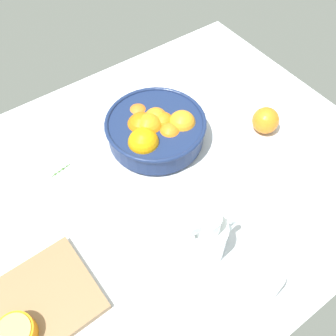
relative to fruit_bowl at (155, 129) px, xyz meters
The scene contains 9 objects.
ground_plane 17.11cm from the fruit_bowl, 130.80° to the right, with size 132.34×99.23×3.00cm, color silver.
fruit_bowl is the anchor object (origin of this frame).
juice_pitcher 36.90cm from the fruit_bowl, 106.09° to the right, with size 14.41×10.05×16.69cm.
juice_glass 51.08cm from the fruit_bowl, 96.48° to the right, with size 6.94×6.94×9.50cm.
cutting_board 57.85cm from the fruit_bowl, 154.49° to the right, with size 32.54×20.81×1.92cm, color olive.
orange_half_0 60.95cm from the fruit_bowl, 152.09° to the right, with size 6.93×6.93×3.75cm.
orange_half_1 61.44cm from the fruit_bowl, 151.82° to the right, with size 8.11×8.11×4.09cm.
loose_orange_1 33.15cm from the fruit_bowl, 27.54° to the right, with size 7.98×7.98×7.98cm, color orange.
herb_sprig_1 29.12cm from the fruit_bowl, 167.13° to the left, with size 6.49×1.46×0.92cm.
Camera 1 is at (-29.55, -50.32, 85.37)cm, focal length 40.30 mm.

